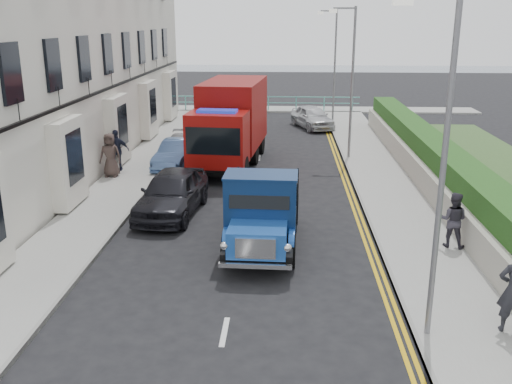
% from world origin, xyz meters
% --- Properties ---
extents(ground, '(120.00, 120.00, 0.00)m').
position_xyz_m(ground, '(0.00, 0.00, 0.00)').
color(ground, black).
rests_on(ground, ground).
extents(pavement_west, '(2.40, 38.00, 0.12)m').
position_xyz_m(pavement_west, '(-5.20, 9.00, 0.06)').
color(pavement_west, gray).
rests_on(pavement_west, ground).
extents(pavement_east, '(2.60, 38.00, 0.12)m').
position_xyz_m(pavement_east, '(5.30, 9.00, 0.06)').
color(pavement_east, gray).
rests_on(pavement_east, ground).
extents(promenade, '(30.00, 2.50, 0.12)m').
position_xyz_m(promenade, '(0.00, 29.00, 0.06)').
color(promenade, gray).
rests_on(promenade, ground).
extents(sea_plane, '(120.00, 120.00, 0.00)m').
position_xyz_m(sea_plane, '(0.00, 60.00, 0.00)').
color(sea_plane, '#4E5C6B').
rests_on(sea_plane, ground).
extents(terrace_west, '(6.31, 30.20, 14.25)m').
position_xyz_m(terrace_west, '(-9.47, 13.00, 7.17)').
color(terrace_west, silver).
rests_on(terrace_west, ground).
extents(garden_east, '(1.45, 28.00, 1.75)m').
position_xyz_m(garden_east, '(7.21, 9.00, 0.90)').
color(garden_east, '#B2AD9E').
rests_on(garden_east, ground).
extents(seafront_railing, '(13.00, 0.08, 1.11)m').
position_xyz_m(seafront_railing, '(0.00, 28.20, 0.58)').
color(seafront_railing, '#59B2A5').
rests_on(seafront_railing, ground).
extents(lamp_near, '(1.23, 0.18, 7.00)m').
position_xyz_m(lamp_near, '(4.18, -2.00, 4.00)').
color(lamp_near, slate).
rests_on(lamp_near, ground).
extents(lamp_mid, '(1.23, 0.18, 7.00)m').
position_xyz_m(lamp_mid, '(4.18, 14.00, 4.00)').
color(lamp_mid, slate).
rests_on(lamp_mid, ground).
extents(lamp_far, '(1.23, 0.18, 7.00)m').
position_xyz_m(lamp_far, '(4.18, 24.00, 4.00)').
color(lamp_far, slate).
rests_on(lamp_far, ground).
extents(bedford_lorry, '(2.16, 5.09, 2.37)m').
position_xyz_m(bedford_lorry, '(0.61, 2.32, 1.09)').
color(bedford_lorry, black).
rests_on(bedford_lorry, ground).
extents(red_lorry, '(3.06, 7.35, 3.75)m').
position_xyz_m(red_lorry, '(-1.23, 12.68, 2.00)').
color(red_lorry, black).
rests_on(red_lorry, ground).
extents(parked_car_front, '(2.23, 4.65, 1.53)m').
position_xyz_m(parked_car_front, '(-2.60, 5.64, 0.77)').
color(parked_car_front, black).
rests_on(parked_car_front, ground).
extents(parked_car_mid, '(1.75, 3.91, 1.25)m').
position_xyz_m(parked_car_mid, '(-3.60, 12.00, 0.62)').
color(parked_car_mid, '#4C6CA4').
rests_on(parked_car_mid, ground).
extents(parked_car_rear, '(1.74, 4.25, 1.23)m').
position_xyz_m(parked_car_rear, '(-3.60, 12.98, 0.62)').
color(parked_car_rear, '#A4A4A8').
rests_on(parked_car_rear, ground).
extents(seafront_car_left, '(3.23, 5.18, 1.33)m').
position_xyz_m(seafront_car_left, '(-3.50, 27.00, 0.67)').
color(seafront_car_left, black).
rests_on(seafront_car_left, ground).
extents(seafront_car_right, '(2.91, 4.37, 1.38)m').
position_xyz_m(seafront_car_right, '(2.88, 21.95, 0.69)').
color(seafront_car_right, '#BBBCC0').
rests_on(seafront_car_right, ground).
extents(pedestrian_east_far, '(0.97, 0.87, 1.63)m').
position_xyz_m(pedestrian_east_far, '(6.10, 2.87, 0.93)').
color(pedestrian_east_far, '#34303B').
rests_on(pedestrian_east_far, pavement_east).
extents(pedestrian_west_near, '(1.11, 0.61, 1.79)m').
position_xyz_m(pedestrian_west_near, '(-6.00, 10.85, 1.01)').
color(pedestrian_west_near, '#1C2133').
rests_on(pedestrian_west_near, pavement_west).
extents(pedestrian_west_far, '(0.91, 0.60, 1.83)m').
position_xyz_m(pedestrian_west_far, '(-6.00, 9.90, 1.04)').
color(pedestrian_west_far, '#40322E').
rests_on(pedestrian_west_far, pavement_west).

